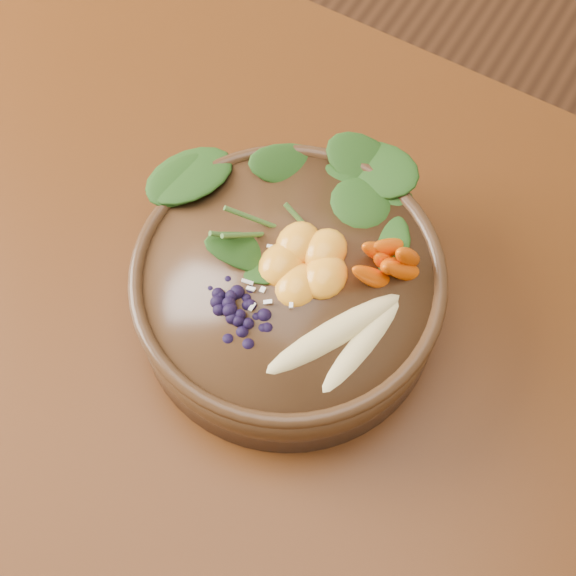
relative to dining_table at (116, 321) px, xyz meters
name	(u,v)px	position (x,y,z in m)	size (l,w,h in m)	color
ground	(184,472)	(0.00, 0.00, -0.66)	(4.00, 4.00, 0.00)	#381E0F
dining_table	(116,321)	(0.00, 0.00, 0.00)	(1.60, 0.90, 0.75)	#331C0C
stoneware_bowl	(288,293)	(0.18, 0.07, 0.13)	(0.29, 0.29, 0.08)	#472F1B
kale_heap	(312,194)	(0.16, 0.14, 0.19)	(0.19, 0.17, 0.04)	#234D15
carrot_cluster	(396,248)	(0.26, 0.12, 0.21)	(0.06, 0.06, 0.08)	#D54E00
banana_halves	(349,333)	(0.26, 0.04, 0.18)	(0.10, 0.15, 0.03)	#E0CC84
mandarin_cluster	(306,256)	(0.19, 0.09, 0.19)	(0.08, 0.09, 0.03)	#FF9E22
blueberry_pile	(234,301)	(0.16, 0.02, 0.19)	(0.13, 0.10, 0.04)	black
coconut_flakes	(271,284)	(0.18, 0.05, 0.17)	(0.09, 0.07, 0.01)	white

